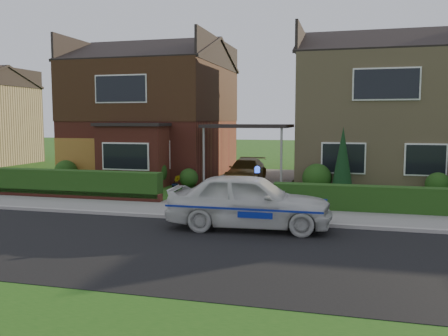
% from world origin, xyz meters
% --- Properties ---
extents(ground, '(120.00, 120.00, 0.00)m').
position_xyz_m(ground, '(0.00, 0.00, 0.00)').
color(ground, '#194A13').
rests_on(ground, ground).
extents(road, '(60.00, 6.00, 0.02)m').
position_xyz_m(road, '(0.00, 0.00, 0.00)').
color(road, black).
rests_on(road, ground).
extents(kerb, '(60.00, 0.16, 0.12)m').
position_xyz_m(kerb, '(0.00, 3.05, 0.06)').
color(kerb, '#9E9993').
rests_on(kerb, ground).
extents(sidewalk, '(60.00, 2.00, 0.10)m').
position_xyz_m(sidewalk, '(0.00, 4.10, 0.05)').
color(sidewalk, slate).
rests_on(sidewalk, ground).
extents(driveway, '(3.80, 12.00, 0.12)m').
position_xyz_m(driveway, '(0.00, 11.00, 0.06)').
color(driveway, '#666059').
rests_on(driveway, ground).
extents(house_left, '(7.50, 9.53, 7.25)m').
position_xyz_m(house_left, '(-5.78, 13.90, 3.81)').
color(house_left, brown).
rests_on(house_left, ground).
extents(house_right, '(7.50, 8.06, 7.25)m').
position_xyz_m(house_right, '(5.80, 13.99, 3.66)').
color(house_right, tan).
rests_on(house_right, ground).
extents(carport_link, '(3.80, 3.00, 2.77)m').
position_xyz_m(carport_link, '(0.00, 10.95, 2.66)').
color(carport_link, black).
rests_on(carport_link, ground).
extents(garage_door, '(2.20, 0.10, 2.10)m').
position_xyz_m(garage_door, '(-8.25, 9.96, 1.05)').
color(garage_door, brown).
rests_on(garage_door, ground).
extents(dwarf_wall, '(7.70, 0.25, 0.36)m').
position_xyz_m(dwarf_wall, '(-5.80, 5.30, 0.18)').
color(dwarf_wall, brown).
rests_on(dwarf_wall, ground).
extents(hedge_left, '(7.50, 0.55, 0.90)m').
position_xyz_m(hedge_left, '(-5.80, 5.45, 0.00)').
color(hedge_left, '#143D13').
rests_on(hedge_left, ground).
extents(hedge_right, '(7.50, 0.55, 0.80)m').
position_xyz_m(hedge_right, '(5.80, 5.35, 0.00)').
color(hedge_right, '#143D13').
rests_on(hedge_right, ground).
extents(shrub_left_far, '(1.08, 1.08, 1.08)m').
position_xyz_m(shrub_left_far, '(-8.50, 9.50, 0.54)').
color(shrub_left_far, '#143D13').
rests_on(shrub_left_far, ground).
extents(shrub_left_mid, '(1.32, 1.32, 1.32)m').
position_xyz_m(shrub_left_mid, '(-4.00, 9.30, 0.66)').
color(shrub_left_mid, '#143D13').
rests_on(shrub_left_mid, ground).
extents(shrub_left_near, '(0.84, 0.84, 0.84)m').
position_xyz_m(shrub_left_near, '(-2.40, 9.60, 0.42)').
color(shrub_left_near, '#143D13').
rests_on(shrub_left_near, ground).
extents(shrub_right_near, '(1.20, 1.20, 1.20)m').
position_xyz_m(shrub_right_near, '(3.20, 9.40, 0.60)').
color(shrub_right_near, '#143D13').
rests_on(shrub_right_near, ground).
extents(shrub_right_mid, '(0.96, 0.96, 0.96)m').
position_xyz_m(shrub_right_mid, '(7.80, 9.50, 0.48)').
color(shrub_right_mid, '#143D13').
rests_on(shrub_right_mid, ground).
extents(conifer_a, '(0.90, 0.90, 2.60)m').
position_xyz_m(conifer_a, '(4.20, 9.20, 1.30)').
color(conifer_a, black).
rests_on(conifer_a, ground).
extents(police_car, '(4.10, 4.57, 1.68)m').
position_xyz_m(police_car, '(1.82, 2.40, 0.76)').
color(police_car, silver).
rests_on(police_car, ground).
extents(driveway_car, '(1.60, 3.71, 1.06)m').
position_xyz_m(driveway_car, '(-0.10, 11.04, 0.65)').
color(driveway_car, brown).
rests_on(driveway_car, driveway).
extents(potted_plant_a, '(0.46, 0.36, 0.78)m').
position_xyz_m(potted_plant_a, '(-5.96, 9.00, 0.39)').
color(potted_plant_a, gray).
rests_on(potted_plant_a, ground).
extents(potted_plant_b, '(0.45, 0.42, 0.66)m').
position_xyz_m(potted_plant_b, '(-2.54, 8.36, 0.33)').
color(potted_plant_b, gray).
rests_on(potted_plant_b, ground).
extents(potted_plant_c, '(0.50, 0.50, 0.82)m').
position_xyz_m(potted_plant_c, '(-2.50, 6.00, 0.41)').
color(potted_plant_c, gray).
rests_on(potted_plant_c, ground).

